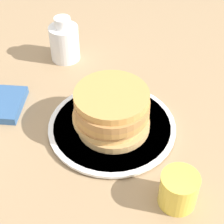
{
  "coord_description": "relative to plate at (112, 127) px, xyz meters",
  "views": [
    {
      "loc": [
        -0.55,
        0.23,
        0.63
      ],
      "look_at": [
        0.02,
        0.01,
        0.05
      ],
      "focal_mm": 60.0,
      "sensor_mm": 36.0,
      "label": 1
    }
  ],
  "objects": [
    {
      "name": "plate",
      "position": [
        0.0,
        0.0,
        0.0
      ],
      "size": [
        0.3,
        0.3,
        0.01
      ],
      "color": "white",
      "rests_on": "ground_plane"
    },
    {
      "name": "ground_plane",
      "position": [
        -0.02,
        -0.01,
        -0.01
      ],
      "size": [
        4.0,
        4.0,
        0.0
      ],
      "primitive_type": "plane",
      "color": "#9E7F5B"
    },
    {
      "name": "pancake_stack",
      "position": [
        -0.0,
        0.0,
        0.05
      ],
      "size": [
        0.18,
        0.17,
        0.1
      ],
      "color": "tan",
      "rests_on": "plate"
    },
    {
      "name": "juice_glass",
      "position": [
        -0.23,
        -0.05,
        0.03
      ],
      "size": [
        0.07,
        0.07,
        0.08
      ],
      "color": "yellow",
      "rests_on": "ground_plane"
    },
    {
      "name": "cream_jug",
      "position": [
        0.31,
        0.02,
        0.05
      ],
      "size": [
        0.08,
        0.08,
        0.13
      ],
      "color": "white",
      "rests_on": "ground_plane"
    }
  ]
}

